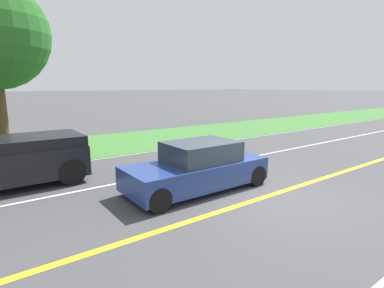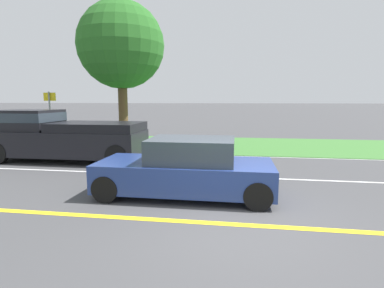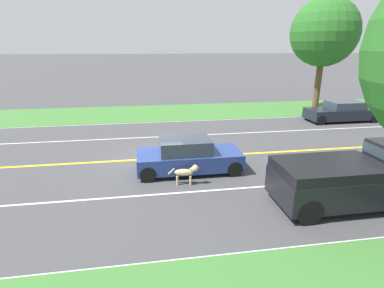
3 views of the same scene
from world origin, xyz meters
name	(u,v)px [view 3 (image 3 of 3)]	position (x,y,z in m)	size (l,w,h in m)	color
ground_plane	(158,159)	(0.00, 0.00, 0.00)	(400.00, 400.00, 0.00)	#424244
centre_divider_line	(158,159)	(0.00, 0.00, 0.00)	(0.18, 160.00, 0.01)	yellow
lane_edge_line_right	(174,261)	(7.00, 0.00, 0.00)	(0.14, 160.00, 0.01)	white
lane_edge_line_left	(153,122)	(-7.00, 0.00, 0.00)	(0.14, 160.00, 0.01)	white
lane_dash_same_dir	(164,194)	(3.50, 0.00, 0.00)	(0.10, 160.00, 0.01)	white
lane_dash_oncoming	(155,137)	(-3.50, 0.00, 0.00)	(0.10, 160.00, 0.01)	white
grass_verge_left	(151,113)	(-10.00, 0.00, 0.01)	(6.00, 160.00, 0.03)	#3D7533
ego_car	(188,156)	(1.62, 1.15, 0.65)	(1.80, 4.21, 1.41)	navy
dog	(187,172)	(2.84, 0.91, 0.49)	(0.38, 1.23, 0.80)	#D1B784
pickup_truck	(370,175)	(5.11, 6.58, 0.98)	(2.04, 5.71, 1.94)	black
oncoming_car	(342,112)	(-5.36, 12.88, 0.64)	(1.85, 4.75, 1.36)	black
roadside_tree_left_near	(324,33)	(-9.16, 13.17, 5.89)	(5.05, 5.05, 8.45)	brown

